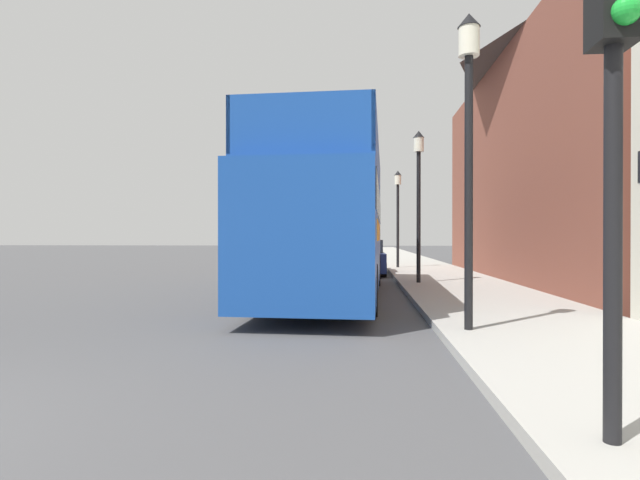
{
  "coord_description": "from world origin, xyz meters",
  "views": [
    {
      "loc": [
        4.54,
        -3.11,
        1.58
      ],
      "look_at": [
        3.53,
        9.06,
        1.52
      ],
      "focal_mm": 28.0,
      "sensor_mm": 36.0,
      "label": 1
    }
  ],
  "objects": [
    {
      "name": "sidewalk",
      "position": [
        7.55,
        18.0,
        0.07
      ],
      "size": [
        3.57,
        108.0,
        0.14
      ],
      "color": "#ADAAA3",
      "rests_on": "ground_plane"
    },
    {
      "name": "parked_car_ahead_of_bus",
      "position": [
        4.67,
        18.2,
        0.69
      ],
      "size": [
        1.76,
        4.16,
        1.48
      ],
      "rotation": [
        0.0,
        0.0,
        0.0
      ],
      "color": "navy",
      "rests_on": "ground_plane"
    },
    {
      "name": "traffic_signal",
      "position": [
        6.3,
        0.51,
        2.81
      ],
      "size": [
        0.28,
        0.42,
        3.64
      ],
      "color": "black",
      "rests_on": "sidewalk"
    },
    {
      "name": "lamp_post_second",
      "position": [
        6.37,
        13.05,
        3.48
      ],
      "size": [
        0.35,
        0.35,
        4.86
      ],
      "color": "black",
      "rests_on": "sidewalk"
    },
    {
      "name": "lamp_post_nearest",
      "position": [
        6.22,
        4.85,
        3.53
      ],
      "size": [
        0.35,
        0.35,
        4.95
      ],
      "color": "black",
      "rests_on": "sidewalk"
    },
    {
      "name": "lamp_post_third",
      "position": [
        6.31,
        21.25,
        3.37
      ],
      "size": [
        0.35,
        0.35,
        4.68
      ],
      "color": "black",
      "rests_on": "sidewalk"
    },
    {
      "name": "tour_bus",
      "position": [
        3.73,
        10.1,
        1.86
      ],
      "size": [
        3.02,
        10.54,
        4.03
      ],
      "rotation": [
        0.0,
        0.0,
        -0.05
      ],
      "color": "#19479E",
      "rests_on": "ground_plane"
    },
    {
      "name": "ground_plane",
      "position": [
        0.0,
        21.0,
        0.0
      ],
      "size": [
        144.0,
        144.0,
        0.0
      ],
      "primitive_type": "plane",
      "color": "#4C4C4F"
    },
    {
      "name": "brick_terrace_rear",
      "position": [
        12.34,
        15.33,
        5.26
      ],
      "size": [
        6.0,
        16.77,
        10.51
      ],
      "color": "brown",
      "rests_on": "ground_plane"
    }
  ]
}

